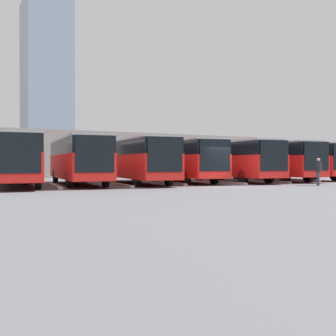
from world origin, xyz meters
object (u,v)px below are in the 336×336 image
Objects in this scene: bus_1 at (270,160)px; pedestrian at (318,171)px; bus_2 at (231,160)px; bus_6 at (16,159)px; bus_4 at (136,159)px; bus_5 at (78,159)px; bus_3 at (180,159)px; bus_0 at (297,160)px.

pedestrian is (2.52, 7.35, -0.79)m from bus_1.
bus_6 is (16.14, -0.92, 0.00)m from bus_2.
pedestrian is (-9.59, 7.73, -0.79)m from bus_4.
bus_2 is 7.52m from pedestrian.
bus_4 is 1.00× the size of bus_5.
bus_2 and bus_3 have the same top height.
bus_0 is at bearing -173.54° from bus_3.
bus_4 is (8.07, -0.41, 0.00)m from bus_2.
bus_0 is 1.00× the size of bus_3.
bus_2 is 8.08m from bus_4.
bus_3 is at bearing -7.65° from bus_2.
bus_6 is (20.18, -0.89, 0.00)m from bus_1.
bus_1 is 6.45× the size of pedestrian.
bus_2 is 6.45× the size of pedestrian.
bus_2 is at bearing 7.89° from bus_1.
bus_6 is at bearing 3.91° from bus_4.
bus_2 is at bearing -175.74° from bus_6.
bus_6 is (8.07, -0.51, 0.00)m from bus_4.
bus_4 is at bearing -176.09° from bus_6.
bus_0 and bus_5 have the same top height.
bus_3 is 12.11m from bus_6.
bus_4 and bus_5 have the same top height.
bus_2 is 1.00× the size of bus_6.
bus_4 is (16.14, 0.46, 0.00)m from bus_0.
bus_0 is 6.45× the size of pedestrian.
bus_3 and bus_4 have the same top height.
bus_4 is at bearing 4.62° from bus_2.
bus_0 is 8.12m from bus_2.
bus_3 is 1.00× the size of bus_5.
pedestrian is at bearing 78.62° from bus_1.
bus_1 is 1.00× the size of bus_2.
bus_1 and bus_5 have the same top height.
bus_1 is at bearing -174.30° from bus_4.
bus_3 and bus_5 have the same top height.
bus_3 is at bearing -171.65° from bus_6.
bus_0 and bus_3 have the same top height.
bus_5 reaches higher than pedestrian.
bus_6 is at bearing 8.35° from bus_3.
bus_3 is (4.04, -1.09, 0.00)m from bus_2.
bus_5 is at bearing 6.90° from bus_0.
bus_6 is at bearing 9.94° from bus_5.
bus_5 is 4.04m from bus_6.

